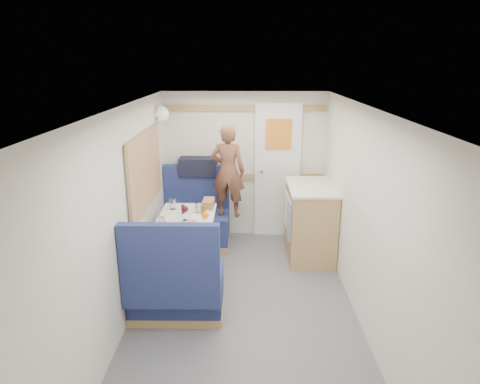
{
  "coord_description": "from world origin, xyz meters",
  "views": [
    {
      "loc": [
        0.01,
        -3.47,
        2.38
      ],
      "look_at": [
        -0.05,
        0.9,
        1.04
      ],
      "focal_mm": 32.0,
      "sensor_mm": 36.0,
      "label": 1
    }
  ],
  "objects_px": {
    "bench_far": "(196,223)",
    "tumbler_right": "(198,208)",
    "wine_glass": "(185,210)",
    "duffel_bag": "(198,166)",
    "pepper_grinder": "(183,209)",
    "tray": "(199,227)",
    "beer_glass": "(203,210)",
    "orange_fruit": "(205,215)",
    "dinette_table": "(187,229)",
    "dome_light": "(161,114)",
    "tumbler_left": "(162,223)",
    "bench_near": "(176,289)",
    "bread_loaf": "(208,203)",
    "cheese_block": "(193,220)",
    "galley_counter": "(310,220)",
    "tumbler_mid": "(173,204)",
    "person": "(228,171)",
    "salt_grinder": "(194,210)"
  },
  "relations": [
    {
      "from": "beer_glass",
      "to": "bread_loaf",
      "type": "distance_m",
      "value": 0.23
    },
    {
      "from": "orange_fruit",
      "to": "person",
      "type": "bearing_deg",
      "value": 76.38
    },
    {
      "from": "dinette_table",
      "to": "bench_near",
      "type": "distance_m",
      "value": 0.9
    },
    {
      "from": "pepper_grinder",
      "to": "bread_loaf",
      "type": "bearing_deg",
      "value": 38.74
    },
    {
      "from": "bench_near",
      "to": "person",
      "type": "height_order",
      "value": "person"
    },
    {
      "from": "dinette_table",
      "to": "galley_counter",
      "type": "distance_m",
      "value": 1.57
    },
    {
      "from": "bench_far",
      "to": "duffel_bag",
      "type": "xyz_separation_m",
      "value": [
        0.02,
        0.26,
        0.72
      ]
    },
    {
      "from": "beer_glass",
      "to": "salt_grinder",
      "type": "bearing_deg",
      "value": 169.01
    },
    {
      "from": "cheese_block",
      "to": "wine_glass",
      "type": "relative_size",
      "value": 0.57
    },
    {
      "from": "bench_far",
      "to": "tray",
      "type": "xyz_separation_m",
      "value": [
        0.19,
        -1.22,
        0.43
      ]
    },
    {
      "from": "bench_near",
      "to": "beer_glass",
      "type": "relative_size",
      "value": 11.36
    },
    {
      "from": "orange_fruit",
      "to": "wine_glass",
      "type": "height_order",
      "value": "wine_glass"
    },
    {
      "from": "wine_glass",
      "to": "tumbler_right",
      "type": "relative_size",
      "value": 1.63
    },
    {
      "from": "pepper_grinder",
      "to": "bread_loaf",
      "type": "distance_m",
      "value": 0.35
    },
    {
      "from": "tumbler_mid",
      "to": "pepper_grinder",
      "type": "relative_size",
      "value": 1.21
    },
    {
      "from": "duffel_bag",
      "to": "pepper_grinder",
      "type": "relative_size",
      "value": 4.99
    },
    {
      "from": "pepper_grinder",
      "to": "dinette_table",
      "type": "bearing_deg",
      "value": -63.85
    },
    {
      "from": "dome_light",
      "to": "tray",
      "type": "xyz_separation_m",
      "value": [
        0.58,
        -1.21,
        -1.02
      ]
    },
    {
      "from": "dome_light",
      "to": "galley_counter",
      "type": "bearing_deg",
      "value": -9.18
    },
    {
      "from": "person",
      "to": "tumbler_right",
      "type": "relative_size",
      "value": 11.49
    },
    {
      "from": "tumbler_mid",
      "to": "tray",
      "type": "bearing_deg",
      "value": -58.28
    },
    {
      "from": "duffel_bag",
      "to": "beer_glass",
      "type": "xyz_separation_m",
      "value": [
        0.16,
        -1.03,
        -0.25
      ]
    },
    {
      "from": "person",
      "to": "bread_loaf",
      "type": "xyz_separation_m",
      "value": [
        -0.22,
        -0.46,
        -0.27
      ]
    },
    {
      "from": "duffel_bag",
      "to": "tumbler_left",
      "type": "distance_m",
      "value": 1.51
    },
    {
      "from": "orange_fruit",
      "to": "beer_glass",
      "type": "distance_m",
      "value": 0.21
    },
    {
      "from": "bench_near",
      "to": "cheese_block",
      "type": "height_order",
      "value": "bench_near"
    },
    {
      "from": "bench_far",
      "to": "tumbler_right",
      "type": "bearing_deg",
      "value": -80.66
    },
    {
      "from": "bench_near",
      "to": "tray",
      "type": "relative_size",
      "value": 2.87
    },
    {
      "from": "tumbler_right",
      "to": "bread_loaf",
      "type": "bearing_deg",
      "value": 58.21
    },
    {
      "from": "dinette_table",
      "to": "dome_light",
      "type": "distance_m",
      "value": 1.51
    },
    {
      "from": "salt_grinder",
      "to": "orange_fruit",
      "type": "bearing_deg",
      "value": -55.85
    },
    {
      "from": "tumbler_right",
      "to": "bread_loaf",
      "type": "xyz_separation_m",
      "value": [
        0.11,
        0.17,
        -0.0
      ]
    },
    {
      "from": "dome_light",
      "to": "tumbler_mid",
      "type": "bearing_deg",
      "value": -71.47
    },
    {
      "from": "tray",
      "to": "beer_glass",
      "type": "distance_m",
      "value": 0.44
    },
    {
      "from": "orange_fruit",
      "to": "salt_grinder",
      "type": "height_order",
      "value": "orange_fruit"
    },
    {
      "from": "bench_near",
      "to": "cheese_block",
      "type": "xyz_separation_m",
      "value": [
        0.1,
        0.66,
        0.45
      ]
    },
    {
      "from": "wine_glass",
      "to": "salt_grinder",
      "type": "bearing_deg",
      "value": 74.36
    },
    {
      "from": "bench_far",
      "to": "bench_near",
      "type": "bearing_deg",
      "value": -90.0
    },
    {
      "from": "galley_counter",
      "to": "duffel_bag",
      "type": "xyz_separation_m",
      "value": [
        -1.44,
        0.57,
        0.55
      ]
    },
    {
      "from": "bench_far",
      "to": "tumbler_right",
      "type": "height_order",
      "value": "bench_far"
    },
    {
      "from": "bread_loaf",
      "to": "dinette_table",
      "type": "bearing_deg",
      "value": -125.77
    },
    {
      "from": "orange_fruit",
      "to": "tumbler_left",
      "type": "bearing_deg",
      "value": -151.67
    },
    {
      "from": "dome_light",
      "to": "tumbler_mid",
      "type": "height_order",
      "value": "dome_light"
    },
    {
      "from": "tumbler_mid",
      "to": "cheese_block",
      "type": "bearing_deg",
      "value": -57.2
    },
    {
      "from": "dinette_table",
      "to": "beer_glass",
      "type": "distance_m",
      "value": 0.28
    },
    {
      "from": "tray",
      "to": "tumbler_left",
      "type": "height_order",
      "value": "tumbler_left"
    },
    {
      "from": "bench_near",
      "to": "tumbler_left",
      "type": "xyz_separation_m",
      "value": [
        -0.2,
        0.52,
        0.48
      ]
    },
    {
      "from": "tumbler_left",
      "to": "salt_grinder",
      "type": "xyz_separation_m",
      "value": [
        0.28,
        0.46,
        -0.02
      ]
    },
    {
      "from": "wine_glass",
      "to": "tumbler_right",
      "type": "bearing_deg",
      "value": 67.41
    },
    {
      "from": "orange_fruit",
      "to": "salt_grinder",
      "type": "distance_m",
      "value": 0.27
    }
  ]
}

